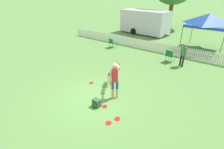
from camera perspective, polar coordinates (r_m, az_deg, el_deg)
The scene contains 14 objects.
ground_plane at distance 8.21m, azimuth -5.25°, elevation -7.28°, with size 240.00×240.00×0.00m, color #5B8C42.
handler_person at distance 7.62m, azimuth 0.97°, elevation -0.69°, with size 0.67×1.08×1.71m.
leaping_dog at distance 8.90m, azimuth -0.49°, elevation -0.05°, with size 0.88×0.83×0.94m.
frisbee_near_handler at distance 6.93m, azimuth 1.78°, elevation -14.24°, with size 0.22×0.22×0.02m.
frisbee_near_dog at distance 9.39m, azimuth -6.77°, elevation -2.72°, with size 0.22×0.22×0.02m.
frisbee_midfield at distance 6.76m, azimuth -1.11°, elevation -15.48°, with size 0.22×0.22×0.02m.
frisbee_far_scatter at distance 7.56m, azimuth -2.39°, elevation -10.34°, with size 0.22×0.22×0.02m.
backpack_on_grass at distance 7.51m, azimuth -5.08°, elevation -9.22°, with size 0.33×0.29×0.35m.
picket_fence at distance 14.25m, azimuth 16.85°, elevation 8.09°, with size 19.73×0.04×0.77m.
folding_chair_blue_left at distance 12.55m, azimuth 18.39°, elevation 6.10°, with size 0.58×0.59×0.85m.
folding_chair_center at distance 15.13m, azimuth 0.03°, elevation 10.51°, with size 0.62×0.63×0.79m.
canopy_tent_main at distance 16.09m, azimuth 29.11°, elevation 15.29°, with size 2.93×2.93×2.88m.
spectator_standing at distance 11.92m, azimuth 22.20°, elevation 6.48°, with size 0.39×0.27×1.51m.
equipment_trailer at distance 20.53m, azimuth 10.63°, elevation 16.62°, with size 6.09×2.67×2.51m.
Camera 1 is at (4.80, -4.93, 4.47)m, focal length 28.00 mm.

